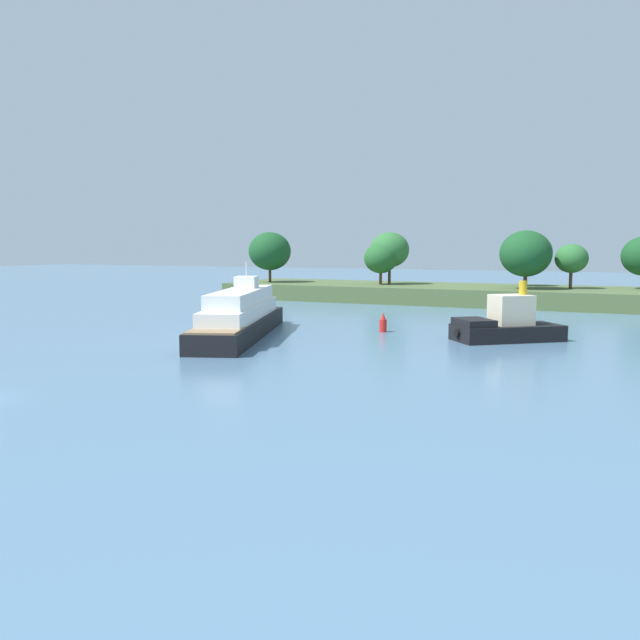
# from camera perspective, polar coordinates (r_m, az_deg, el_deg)

# --- Properties ---
(treeline_island) EXTENTS (77.05, 17.50, 10.43)m
(treeline_island) POSITION_cam_1_polar(r_m,az_deg,el_deg) (97.19, 13.20, 3.17)
(treeline_island) COLOR #4C6038
(treeline_island) RESTS_ON ground
(tugboat) EXTENTS (9.76, 8.92, 5.19)m
(tugboat) POSITION_cam_1_polar(r_m,az_deg,el_deg) (58.98, 15.94, -0.45)
(tugboat) COLOR black
(tugboat) RESTS_ON ground
(white_riverboat) EXTENTS (11.70, 23.05, 6.75)m
(white_riverboat) POSITION_cam_1_polar(r_m,az_deg,el_deg) (59.73, -6.95, 0.32)
(white_riverboat) COLOR black
(white_riverboat) RESTS_ON ground
(channel_buoy_red) EXTENTS (0.70, 0.70, 1.90)m
(channel_buoy_red) POSITION_cam_1_polar(r_m,az_deg,el_deg) (62.79, 5.53, -0.31)
(channel_buoy_red) COLOR red
(channel_buoy_red) RESTS_ON ground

